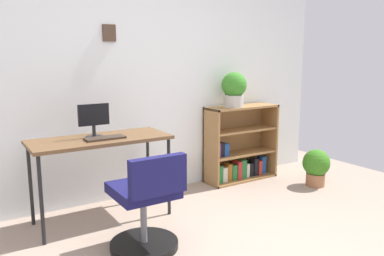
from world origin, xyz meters
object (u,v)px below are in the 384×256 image
keyboard (105,138)px  potted_plant_on_shelf (234,88)px  desk (100,145)px  monitor (94,119)px  potted_plant_floor (316,166)px  bookshelf_low (238,148)px  office_chair (146,208)px

keyboard → potted_plant_on_shelf: 1.68m
desk → keyboard: 0.10m
desk → monitor: monitor is taller
keyboard → potted_plant_floor: keyboard is taller
monitor → bookshelf_low: (1.80, 0.23, -0.53)m
monitor → potted_plant_on_shelf: (1.67, 0.18, 0.18)m
monitor → potted_plant_floor: size_ratio=0.71×
desk → monitor: (-0.04, 0.04, 0.22)m
monitor → bookshelf_low: bearing=7.4°
keyboard → office_chair: office_chair is taller
bookshelf_low → potted_plant_on_shelf: bearing=-156.4°
monitor → desk: bearing=-48.3°
desk → bookshelf_low: (1.76, 0.27, -0.31)m
office_chair → potted_plant_on_shelf: size_ratio=1.98×
desk → potted_plant_floor: size_ratio=2.86×
monitor → office_chair: size_ratio=0.38×
bookshelf_low → potted_plant_on_shelf: potted_plant_on_shelf is taller
potted_plant_on_shelf → potted_plant_floor: bearing=-41.1°
bookshelf_low → keyboard: bearing=-168.7°
office_chair → bookshelf_low: size_ratio=0.87×
keyboard → potted_plant_on_shelf: (1.62, 0.30, 0.33)m
keyboard → potted_plant_floor: 2.41m
office_chair → potted_plant_on_shelf: (1.56, 0.95, 0.75)m
monitor → keyboard: size_ratio=0.87×
potted_plant_floor → keyboard: bearing=172.2°
office_chair → potted_plant_floor: office_chair is taller
office_chair → potted_plant_on_shelf: potted_plant_on_shelf is taller
desk → bookshelf_low: bookshelf_low is taller
monitor → potted_plant_floor: 2.51m
bookshelf_low → monitor: bearing=-172.6°
potted_plant_on_shelf → potted_plant_floor: 1.27m
potted_plant_floor → office_chair: bearing=-171.5°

